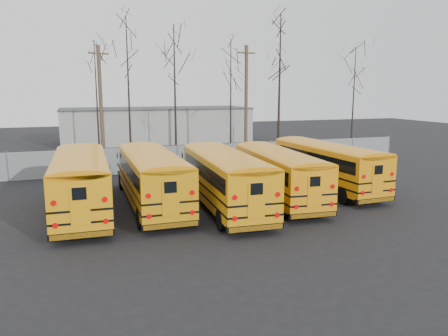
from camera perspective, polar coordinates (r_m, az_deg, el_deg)
name	(u,v)px	position (r m, az deg, el deg)	size (l,w,h in m)	color
ground	(229,210)	(23.09, 0.61, -5.54)	(120.00, 120.00, 0.00)	black
fence	(177,158)	(34.19, -6.11, 1.28)	(40.00, 0.04, 2.00)	gray
distant_building	(157,125)	(53.95, -8.80, 5.54)	(22.00, 8.00, 4.00)	#9B9B97
bus_a	(81,178)	(23.26, -18.23, -1.25)	(2.85, 11.38, 3.17)	black
bus_b	(151,174)	(23.60, -9.45, -0.79)	(2.58, 11.12, 3.11)	black
bus_c	(224,175)	(23.01, -0.01, -0.91)	(3.11, 11.29, 3.13)	black
bus_d	(277,170)	(24.98, 6.96, -0.30)	(3.19, 10.77, 2.98)	black
bus_e	(325,162)	(28.17, 13.09, 0.77)	(2.99, 10.95, 3.03)	black
utility_pole_left	(101,105)	(37.26, -15.78, 7.90)	(1.64, 0.82, 9.77)	brown
utility_pole_right	(246,100)	(41.12, 2.90, 8.80)	(1.82, 0.49, 10.26)	brown
tree_0	(97,103)	(38.89, -16.25, 8.20)	(0.26, 0.26, 10.37)	black
tree_1	(129,91)	(39.18, -12.35, 9.80)	(0.26, 0.26, 12.31)	black
tree_2	(175,95)	(38.34, -6.41, 9.50)	(0.26, 0.26, 11.68)	black
tree_3	(231,100)	(39.48, 0.88, 8.82)	(0.26, 0.26, 10.64)	black
tree_4	(279,88)	(41.00, 7.24, 10.35)	(0.26, 0.26, 12.87)	black
tree_5	(353,103)	(42.55, 16.52, 8.13)	(0.26, 0.26, 10.08)	black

